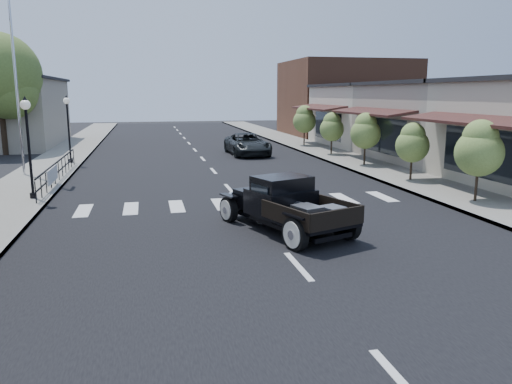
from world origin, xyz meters
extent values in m
plane|color=black|center=(0.00, 0.00, 0.00)|extent=(120.00, 120.00, 0.00)
cube|color=black|center=(0.00, 15.00, 0.01)|extent=(14.00, 80.00, 0.02)
cube|color=gray|center=(-8.50, 15.00, 0.07)|extent=(3.00, 80.00, 0.15)
cube|color=gray|center=(8.50, 15.00, 0.07)|extent=(3.00, 80.00, 0.15)
cube|color=#9E9484|center=(15.00, 13.00, 2.25)|extent=(10.00, 9.00, 4.50)
cube|color=#BEB2A1|center=(15.00, 22.00, 2.25)|extent=(10.00, 9.00, 4.50)
cube|color=brown|center=(15.50, 32.00, 3.50)|extent=(11.00, 10.00, 7.00)
cylinder|color=silver|center=(-9.20, 12.00, 5.69)|extent=(0.12, 0.12, 11.08)
imported|color=black|center=(3.12, 18.42, 0.71)|extent=(2.49, 5.18, 1.42)
camera|label=1|loc=(-3.37, -13.68, 4.02)|focal=35.00mm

